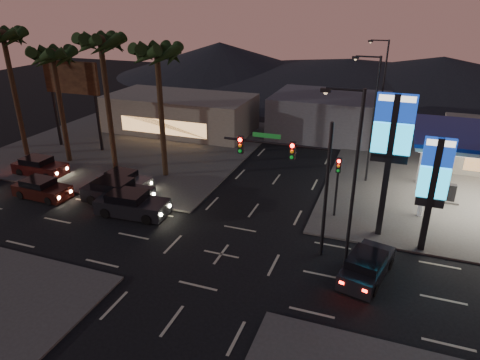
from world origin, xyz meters
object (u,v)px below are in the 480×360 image
at_px(pylon_sign_tall, 392,139).
at_px(traffic_signal_mast, 296,168).
at_px(car_lane_b_front, 124,180).
at_px(suv_station, 367,266).
at_px(car_lane_b_mid, 117,192).
at_px(car_lane_b_rear, 40,167).
at_px(pylon_sign_short, 434,178).
at_px(car_lane_a_front, 131,204).
at_px(car_lane_a_mid, 42,189).

bearing_deg(pylon_sign_tall, traffic_signal_mast, -143.48).
xyz_separation_m(car_lane_b_front, suv_station, (18.96, -5.58, 0.03)).
height_order(car_lane_b_mid, car_lane_b_rear, car_lane_b_mid).
relative_size(pylon_sign_short, car_lane_b_mid, 1.33).
bearing_deg(car_lane_a_front, pylon_sign_tall, 10.32).
xyz_separation_m(traffic_signal_mast, car_lane_a_front, (-11.49, 0.55, -4.46)).
height_order(pylon_sign_short, car_lane_b_mid, pylon_sign_short).
xyz_separation_m(pylon_sign_short, car_lane_a_mid, (-26.65, -1.89, -3.98)).
relative_size(car_lane_b_mid, suv_station, 1.13).
xyz_separation_m(car_lane_a_front, car_lane_b_mid, (-2.11, 1.34, 0.02)).
xyz_separation_m(traffic_signal_mast, car_lane_b_rear, (-22.94, 4.15, -4.53)).
bearing_deg(car_lane_b_rear, pylon_sign_short, -3.11).
height_order(car_lane_a_front, car_lane_b_front, car_lane_a_front).
bearing_deg(pylon_sign_tall, car_lane_a_mid, -173.19).
bearing_deg(traffic_signal_mast, pylon_sign_short, 19.13).
bearing_deg(pylon_sign_tall, car_lane_b_front, 177.92).
distance_m(pylon_sign_tall, car_lane_b_rear, 28.27).
relative_size(traffic_signal_mast, car_lane_a_front, 1.54).
bearing_deg(car_lane_b_front, pylon_sign_short, -4.46).
bearing_deg(suv_station, car_lane_b_rear, 168.58).
distance_m(traffic_signal_mast, suv_station, 6.48).
bearing_deg(pylon_sign_tall, car_lane_b_mid, -174.96).
bearing_deg(car_lane_b_mid, car_lane_b_front, 112.49).
bearing_deg(car_lane_a_front, car_lane_b_mid, 147.50).
distance_m(traffic_signal_mast, car_lane_b_mid, 14.43).
bearing_deg(car_lane_a_mid, car_lane_b_rear, 135.01).
height_order(car_lane_a_front, car_lane_a_mid, car_lane_a_front).
bearing_deg(car_lane_b_rear, suv_station, -11.42).
relative_size(traffic_signal_mast, car_lane_a_mid, 1.77).
bearing_deg(car_lane_b_mid, suv_station, -10.28).
distance_m(car_lane_a_front, suv_station, 16.01).
bearing_deg(pylon_sign_short, car_lane_a_front, -174.04).
distance_m(car_lane_b_front, suv_station, 19.76).
height_order(traffic_signal_mast, car_lane_b_front, traffic_signal_mast).
height_order(car_lane_a_mid, car_lane_b_mid, car_lane_b_mid).
relative_size(pylon_sign_short, car_lane_b_front, 1.61).
xyz_separation_m(car_lane_a_mid, suv_station, (23.81, -1.99, 0.00)).
bearing_deg(car_lane_b_rear, car_lane_b_mid, -13.59).
xyz_separation_m(car_lane_b_mid, suv_station, (18.00, -3.26, -0.11)).
height_order(pylon_sign_short, suv_station, pylon_sign_short).
xyz_separation_m(pylon_sign_short, traffic_signal_mast, (-7.24, -2.51, 0.57)).
xyz_separation_m(car_lane_b_mid, car_lane_b_rear, (-9.34, 2.26, -0.09)).
relative_size(pylon_sign_short, car_lane_a_front, 1.35).
height_order(car_lane_b_front, suv_station, suv_station).
height_order(pylon_sign_tall, car_lane_a_mid, pylon_sign_tall).
relative_size(traffic_signal_mast, car_lane_b_rear, 1.73).
bearing_deg(suv_station, car_lane_a_mid, 175.21).
height_order(car_lane_b_front, car_lane_b_rear, car_lane_b_rear).
bearing_deg(car_lane_a_mid, suv_station, -4.79).
distance_m(car_lane_b_front, car_lane_b_mid, 2.51).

